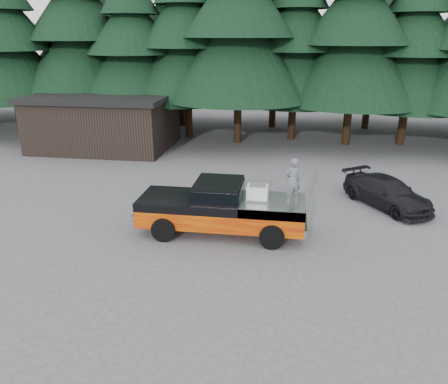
# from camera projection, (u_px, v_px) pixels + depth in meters

# --- Properties ---
(ground) EXTENTS (120.00, 120.00, 0.00)m
(ground) POSITION_uv_depth(u_px,v_px,m) (214.00, 238.00, 15.29)
(ground) COLOR #4A4A4D
(ground) RESTS_ON ground
(pickup_truck) EXTENTS (6.00, 2.04, 1.33)m
(pickup_truck) POSITION_uv_depth(u_px,v_px,m) (221.00, 215.00, 15.52)
(pickup_truck) COLOR #DF6A00
(pickup_truck) RESTS_ON ground
(truck_cab) EXTENTS (1.66, 1.90, 0.59)m
(truck_cab) POSITION_uv_depth(u_px,v_px,m) (219.00, 190.00, 15.21)
(truck_cab) COLOR black
(truck_cab) RESTS_ON pickup_truck
(air_compressor) EXTENTS (0.72, 0.61, 0.49)m
(air_compressor) POSITION_uv_depth(u_px,v_px,m) (257.00, 193.00, 15.03)
(air_compressor) COLOR silver
(air_compressor) RESTS_ON pickup_truck
(man_on_bed) EXTENTS (0.67, 0.57, 1.55)m
(man_on_bed) POSITION_uv_depth(u_px,v_px,m) (293.00, 181.00, 14.61)
(man_on_bed) COLOR #5A5D62
(man_on_bed) RESTS_ON pickup_truck
(parked_car) EXTENTS (3.70, 4.35, 1.20)m
(parked_car) POSITION_uv_depth(u_px,v_px,m) (387.00, 193.00, 17.93)
(parked_car) COLOR black
(parked_car) RESTS_ON ground
(utility_building) EXTENTS (8.40, 6.40, 3.30)m
(utility_building) POSITION_uv_depth(u_px,v_px,m) (105.00, 121.00, 27.17)
(utility_building) COLOR black
(utility_building) RESTS_ON ground
(treeline) EXTENTS (60.15, 16.05, 17.50)m
(treeline) POSITION_uv_depth(u_px,v_px,m) (265.00, 18.00, 28.57)
(treeline) COLOR black
(treeline) RESTS_ON ground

